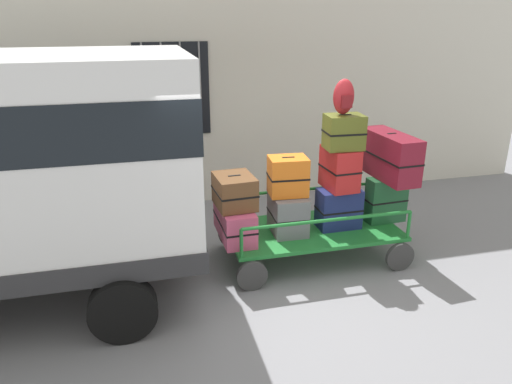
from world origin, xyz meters
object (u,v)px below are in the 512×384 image
Objects in this scene: suitcase_midleft_middle at (288,176)px; suitcase_midright_bottom at (386,200)px; luggage_cart at (312,233)px; suitcase_center_bottom at (339,208)px; suitcase_center_top at (344,132)px; backpack at (344,97)px; suitcase_center_middle at (340,168)px; suitcase_left_middle at (235,191)px; suitcase_midright_middle at (390,156)px; suitcase_midleft_bottom at (288,214)px; suitcase_left_bottom at (235,221)px.

suitcase_midleft_middle is 1.50m from suitcase_midright_bottom.
suitcase_center_bottom is at bearing -4.39° from luggage_cart.
suitcase_center_top is 0.44m from backpack.
luggage_cart is at bearing -176.68° from suitcase_center_middle.
luggage_cart is 4.52× the size of suitcase_midleft_middle.
suitcase_midright_middle is at bearing 0.72° from suitcase_left_middle.
suitcase_midleft_bottom is 1.11× the size of suitcase_midleft_middle.
suitcase_midleft_bottom is 1.03× the size of suitcase_center_middle.
suitcase_midleft_middle is 0.50× the size of suitcase_midright_middle.
suitcase_midleft_middle reaches higher than suitcase_center_bottom.
suitcase_center_middle is at bearing 0.02° from suitcase_left_bottom.
suitcase_center_top is at bearing -2.33° from suitcase_left_bottom.
suitcase_left_bottom is 1.62× the size of suitcase_center_middle.
backpack is at bearing -1.19° from suitcase_left_middle.
suitcase_center_middle is (0.71, 0.03, 0.57)m from suitcase_midleft_bottom.
backpack reaches higher than suitcase_left_middle.
backpack is at bearing -2.09° from suitcase_midleft_bottom.
backpack is (-0.74, -0.06, 0.83)m from suitcase_midright_middle.
luggage_cart is 0.48m from suitcase_midleft_bottom.
suitcase_midleft_bottom is 1.43m from suitcase_midright_bottom.
suitcase_center_top reaches higher than suitcase_midright_middle.
suitcase_left_bottom is 2.14m from suitcase_midright_bottom.
suitcase_midright_bottom reaches higher than suitcase_left_bottom.
luggage_cart is 4.09× the size of suitcase_center_bottom.
suitcase_left_bottom is 1.43× the size of suitcase_midright_bottom.
suitcase_center_bottom is 1.03× the size of suitcase_center_middle.
suitcase_midright_bottom is at bearing 0.38° from suitcase_midleft_bottom.
suitcase_left_bottom reaches higher than luggage_cart.
suitcase_center_bottom is at bearing 90.00° from suitcase_center_top.
suitcase_midright_bottom reaches higher than suitcase_center_bottom.
backpack is at bearing -175.72° from suitcase_midright_middle.
suitcase_midright_middle is at bearing 0.02° from suitcase_left_bottom.
suitcase_midright_middle is (1.43, -0.01, 0.17)m from suitcase_midleft_middle.
suitcase_left_middle is at bearing 178.71° from suitcase_center_top.
suitcase_center_top reaches higher than suitcase_midleft_middle.
luggage_cart is 2.26× the size of suitcase_midright_middle.
suitcase_center_bottom is at bearing -176.12° from suitcase_midright_middle.
suitcase_center_middle is (1.43, 0.03, 0.18)m from suitcase_left_middle.
luggage_cart is at bearing 1.57° from suitcase_midleft_bottom.
suitcase_left_bottom is 2.09m from backpack.
suitcase_midleft_middle is (0.71, 0.01, 0.56)m from suitcase_left_bottom.
suitcase_left_middle is at bearing 179.13° from suitcase_center_bottom.
suitcase_midleft_middle is (-0.36, 0.03, 0.84)m from luggage_cart.
suitcase_midright_bottom is (1.07, -0.00, 0.39)m from luggage_cart.
suitcase_midleft_bottom is at bearing -2.41° from suitcase_left_bottom.
suitcase_left_bottom is at bearing 179.45° from suitcase_midright_bottom.
suitcase_midleft_middle is at bearing 174.58° from suitcase_center_top.
suitcase_center_top is at bearing -90.00° from suitcase_center_bottom.
backpack is at bearing -2.25° from suitcase_left_bottom.
suitcase_left_middle is (-1.07, -0.01, 0.71)m from luggage_cart.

